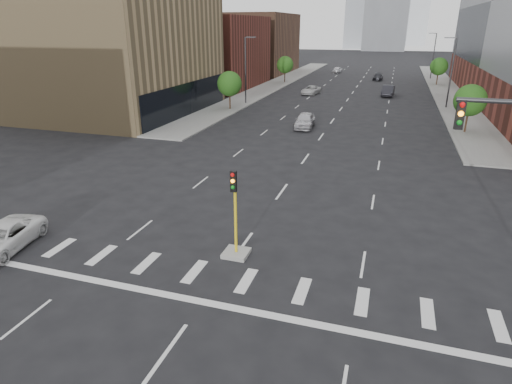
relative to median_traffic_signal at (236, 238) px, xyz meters
The scene contains 19 objects.
sidewalk_left_far 66.75m from the median_traffic_signal, 102.99° to the left, with size 5.00×92.00×0.15m, color gray.
sidewalk_right_far 66.75m from the median_traffic_signal, 77.01° to the left, with size 5.00×92.00×0.15m, color gray.
building_left_mid 41.90m from the median_traffic_signal, 131.55° to the left, with size 20.00×24.00×14.00m, color #A0855A.
building_left_far_a 63.52m from the median_traffic_signal, 115.74° to the left, with size 20.00×22.00×12.00m, color brown.
building_left_far_b 87.64m from the median_traffic_signal, 108.32° to the left, with size 20.00×24.00×13.00m, color brown.
median_traffic_signal is the anchor object (origin of this frame).
streetlight_right_a 48.12m from the median_traffic_signal, 73.76° to the left, with size 1.60×0.22×9.07m.
streetlight_right_b 82.23m from the median_traffic_signal, 80.60° to the left, with size 1.60×0.22×9.07m.
streetlight_left 43.36m from the median_traffic_signal, 108.10° to the left, with size 1.60×0.22×9.07m.
tree_left_near 38.73m from the median_traffic_signal, 111.23° to the left, with size 3.20×3.20×4.85m.
tree_left_far 67.54m from the median_traffic_signal, 101.97° to the left, with size 3.20×3.20×4.85m.
tree_right_near 34.13m from the median_traffic_signal, 65.72° to the left, with size 3.20×3.20×4.85m.
tree_right_far 72.44m from the median_traffic_signal, 78.85° to the left, with size 3.20×3.20×4.85m.
car_near_left 28.62m from the median_traffic_signal, 94.83° to the left, with size 1.93×4.80×1.63m, color #B6B5BA.
car_mid_right 55.01m from the median_traffic_signal, 84.10° to the left, with size 1.74×4.98×1.64m, color black.
car_far_left 53.30m from the median_traffic_signal, 96.82° to the left, with size 2.20×4.78×1.33m, color #B8B8B8.
car_deep_right 75.99m from the median_traffic_signal, 87.63° to the left, with size 1.89×4.64×1.35m, color black.
car_distant 88.19m from the median_traffic_signal, 94.38° to the left, with size 1.65×4.11×1.40m, color #BABABF.
parked_minivan 11.65m from the median_traffic_signal, 165.25° to the right, with size 2.20×4.78×1.33m, color white.
Camera 1 is at (6.47, -8.23, 10.50)m, focal length 30.00 mm.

